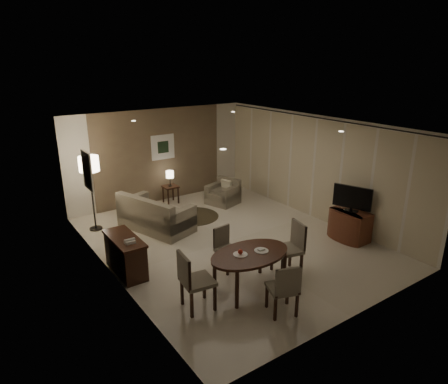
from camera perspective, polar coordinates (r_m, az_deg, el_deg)
room_shell at (r=9.17m, az=-0.71°, el=1.51°), size 5.50×7.00×2.70m
taupe_accent at (r=11.77m, az=-9.16°, el=5.13°), size 3.96×0.03×2.70m
curtain_wall at (r=10.58m, az=12.68°, el=3.22°), size 0.08×6.70×2.58m
curtain_rod at (r=10.32m, az=13.20°, el=10.30°), size 0.03×6.80×0.03m
art_back_frame at (r=11.74m, az=-8.73°, el=6.37°), size 0.72×0.03×0.72m
art_back_canvas at (r=11.72m, az=-8.69°, el=6.36°), size 0.34×0.01×0.34m
art_left_frame at (r=8.65m, az=-18.96°, el=2.87°), size 0.03×0.60×0.80m
art_left_canvas at (r=8.65m, az=-18.86°, el=2.88°), size 0.01×0.46×0.64m
downlight_nl at (r=6.31m, az=-0.14°, el=6.13°), size 0.10×0.10×0.01m
downlight_nr at (r=8.20m, az=16.39°, el=8.30°), size 0.10×0.10×0.01m
downlight_fl at (r=9.45m, az=-12.79°, el=9.88°), size 0.10×0.10×0.01m
downlight_fr at (r=10.80m, az=1.32°, el=11.37°), size 0.10×0.10×0.01m
console_desk at (r=8.16m, az=-13.89°, el=-8.73°), size 0.48×1.20×0.75m
telephone at (r=7.72m, az=-13.31°, el=-6.81°), size 0.20×0.14×0.09m
tv_cabinet at (r=9.78m, az=17.55°, el=-4.51°), size 0.48×0.90×0.70m
flat_tv at (r=9.54m, az=17.86°, el=-0.83°), size 0.36×0.85×0.60m
dining_table at (r=7.41m, az=3.68°, el=-11.24°), size 1.56×0.98×0.73m
chair_near at (r=6.80m, az=8.32°, el=-13.34°), size 0.58×0.58×0.94m
chair_far at (r=8.01m, az=0.59°, el=-8.20°), size 0.47×0.47×0.87m
chair_left at (r=6.83m, az=-3.75°, el=-12.49°), size 0.56×0.56×1.05m
chair_right at (r=7.93m, az=9.00°, el=-8.03°), size 0.60×0.60×1.04m
plate_a at (r=7.16m, az=2.35°, el=-8.90°), size 0.26×0.26×0.02m
plate_b at (r=7.32m, az=5.35°, el=-8.34°), size 0.26×0.26×0.02m
fruit_apple at (r=7.14m, az=2.35°, el=-8.52°), size 0.09×0.09×0.09m
napkin at (r=7.31m, az=5.36°, el=-8.18°), size 0.12×0.08×0.03m
round_rug at (r=10.77m, az=-4.38°, el=-3.47°), size 1.35×1.35×0.01m
sofa at (r=9.99m, az=-9.69°, el=-2.83°), size 2.07×1.48×0.88m
armchair at (r=11.58m, az=-0.17°, el=0.00°), size 0.96×0.99×0.71m
side_table at (r=11.76m, az=-7.62°, el=-0.34°), size 0.41×0.41×0.52m
table_lamp at (r=11.60m, az=-7.73°, el=2.04°), size 0.22×0.22×0.50m
floor_lamp at (r=10.16m, az=-18.32°, el=-0.25°), size 0.47×0.47×1.86m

